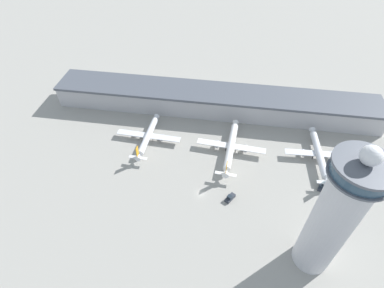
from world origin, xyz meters
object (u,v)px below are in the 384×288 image
Objects in this scene: airplane_gate_alpha at (148,136)px; service_truck_fuel at (230,198)px; airplane_gate_bravo at (231,146)px; service_truck_catering at (321,187)px; control_tower at (334,217)px; airplane_gate_charlie at (319,154)px.

airplane_gate_alpha is 5.97× the size of service_truck_fuel.
airplane_gate_bravo is 51.92m from service_truck_catering.
service_truck_fuel is (1.71, -33.31, -3.44)m from airplane_gate_bravo.
airplane_gate_bravo is (49.54, -2.28, 0.70)m from airplane_gate_alpha.
control_tower is 10.41× the size of service_truck_catering.
airplane_gate_alpha reaches higher than service_truck_fuel.
airplane_gate_charlie is at bearing 78.91° from control_tower.
service_truck_fuel is at bearing -143.82° from airplane_gate_charlie.
airplane_gate_bravo is 1.05× the size of airplane_gate_charlie.
airplane_gate_alpha is at bearing 167.66° from service_truck_catering.
service_truck_catering is 0.98× the size of service_truck_fuel.
airplane_gate_charlie is (11.78, 60.10, -27.99)m from control_tower.
airplane_gate_charlie reaches higher than service_truck_catering.
control_tower reaches higher than airplane_gate_bravo.
airplane_gate_alpha is 98.71m from airplane_gate_charlie.
service_truck_catering is (97.69, -21.37, -2.91)m from airplane_gate_alpha.
service_truck_catering is at bearing -12.34° from airplane_gate_alpha.
airplane_gate_charlie is (49.17, 1.40, -0.27)m from airplane_gate_bravo.
airplane_gate_charlie is (98.71, -0.88, 0.43)m from airplane_gate_alpha.
airplane_gate_bravo is at bearing -178.37° from airplane_gate_charlie.
service_truck_fuel is at bearing 144.56° from control_tower.
airplane_gate_charlie is 20.78m from service_truck_catering.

